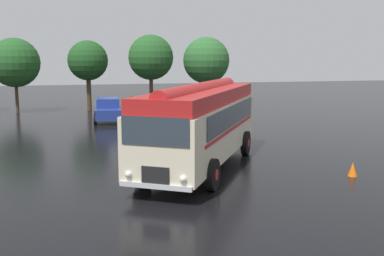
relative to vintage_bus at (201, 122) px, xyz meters
name	(u,v)px	position (x,y,z in m)	size (l,w,h in m)	color
ground_plane	(194,165)	(-0.20, 0.46, -1.89)	(120.00, 120.00, 0.00)	black
vintage_bus	(201,122)	(0.00, 0.00, 0.00)	(7.45, 9.83, 3.49)	beige
car_near_left	(108,110)	(-2.70, 14.57, -1.05)	(2.14, 4.29, 1.66)	navy
car_mid_left	(145,108)	(0.04, 15.09, -1.05)	(2.35, 4.38, 1.66)	#144C28
car_mid_right	(180,106)	(2.78, 15.41, -1.05)	(2.20, 4.32, 1.66)	maroon
car_far_right	(213,105)	(5.44, 15.61, -1.05)	(2.04, 4.24, 1.66)	navy
tree_left_of_centre	(14,63)	(-9.57, 21.62, 2.16)	(3.99, 3.99, 6.08)	#4C3823
tree_centre	(89,60)	(-3.60, 22.05, 2.36)	(3.39, 3.39, 5.94)	#4C3823
tree_right_of_centre	(151,57)	(1.68, 21.62, 2.67)	(3.91, 3.91, 6.47)	#4C3823
tree_far_right	(205,60)	(6.63, 22.03, 2.35)	(4.20, 4.20, 6.34)	#4C3823
traffic_cone	(353,169)	(5.17, -2.90, -1.62)	(0.36, 0.36, 0.55)	orange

